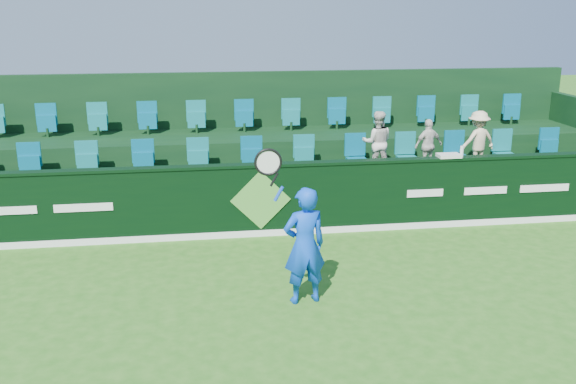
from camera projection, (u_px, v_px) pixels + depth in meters
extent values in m
plane|color=#246217|center=(294.00, 342.00, 8.08)|extent=(60.00, 60.00, 0.00)
cube|color=black|center=(260.00, 201.00, 11.70)|extent=(16.00, 0.20, 1.30)
cube|color=black|center=(260.00, 165.00, 11.51)|extent=(16.00, 0.24, 0.05)
cube|color=white|center=(261.00, 233.00, 11.76)|extent=(16.00, 0.02, 0.12)
cube|color=#519B38|center=(261.00, 200.00, 11.57)|extent=(1.10, 0.02, 1.10)
cube|color=white|center=(11.00, 211.00, 10.98)|extent=(0.85, 0.01, 0.14)
cube|color=white|center=(83.00, 208.00, 11.14)|extent=(1.00, 0.01, 0.14)
cube|color=white|center=(425.00, 193.00, 12.01)|extent=(0.70, 0.01, 0.14)
cube|color=white|center=(486.00, 191.00, 12.18)|extent=(0.85, 0.01, 0.14)
cube|color=white|center=(544.00, 188.00, 12.34)|extent=(1.00, 0.01, 0.14)
cube|color=black|center=(254.00, 197.00, 12.81)|extent=(16.00, 2.00, 0.80)
cube|color=black|center=(246.00, 163.00, 14.55)|extent=(16.00, 1.80, 1.30)
cube|color=black|center=(242.00, 127.00, 15.32)|extent=(16.00, 0.20, 2.60)
cube|color=#065C78|center=(252.00, 158.00, 13.00)|extent=(13.50, 0.50, 0.60)
cube|color=#065C78|center=(245.00, 119.00, 14.57)|extent=(13.50, 0.50, 0.60)
imported|color=blue|center=(304.00, 246.00, 8.96)|extent=(0.68, 0.51, 1.70)
cylinder|color=#143FBF|center=(279.00, 194.00, 8.59)|extent=(0.14, 0.04, 0.21)
cylinder|color=black|center=(274.00, 179.00, 8.53)|extent=(0.13, 0.03, 0.19)
torus|color=black|center=(268.00, 162.00, 8.45)|extent=(0.51, 0.04, 0.51)
cylinder|color=silver|center=(268.00, 162.00, 8.45)|extent=(0.42, 0.01, 0.42)
imported|color=beige|center=(377.00, 142.00, 12.89)|extent=(0.69, 0.58, 1.27)
imported|color=silver|center=(428.00, 145.00, 13.07)|extent=(0.68, 0.42, 1.08)
imported|color=beige|center=(478.00, 140.00, 13.20)|extent=(0.86, 0.60, 1.22)
cube|color=silver|center=(449.00, 156.00, 11.99)|extent=(0.42, 0.27, 0.06)
cylinder|color=silver|center=(462.00, 151.00, 12.00)|extent=(0.07, 0.07, 0.21)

